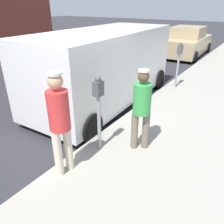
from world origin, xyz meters
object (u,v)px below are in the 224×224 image
at_px(parked_van, 105,66).
at_px(pedestrian_in_red, 60,119).
at_px(pedestrian_in_green, 142,106).
at_px(parking_meter_far, 179,58).
at_px(parked_sedan_ahead, 187,43).
at_px(parking_meter_near, 99,102).

bearing_deg(parked_van, pedestrian_in_red, -66.23).
distance_m(pedestrian_in_green, parked_van, 2.82).
height_order(parking_meter_far, pedestrian_in_red, pedestrian_in_red).
xyz_separation_m(pedestrian_in_green, parked_sedan_ahead, (-2.17, 10.12, -0.33)).
distance_m(parking_meter_near, parked_van, 2.75).
xyz_separation_m(parking_meter_far, pedestrian_in_green, (0.65, -3.98, -0.10)).
bearing_deg(parking_meter_far, parked_van, -124.90).
bearing_deg(parked_sedan_ahead, parking_meter_near, -81.84).
distance_m(parking_meter_far, pedestrian_in_green, 4.03).
relative_size(pedestrian_in_green, pedestrian_in_red, 0.91).
bearing_deg(pedestrian_in_red, parking_meter_far, 89.00).
relative_size(parking_meter_far, parked_sedan_ahead, 0.34).
bearing_deg(parked_sedan_ahead, pedestrian_in_red, -82.92).
relative_size(parking_meter_near, pedestrian_in_green, 0.93).
xyz_separation_m(parking_meter_near, parked_sedan_ahead, (-1.52, 10.60, -0.43)).
bearing_deg(parked_sedan_ahead, parked_van, -89.86).
xyz_separation_m(parking_meter_near, parking_meter_far, (0.00, 4.46, 0.00)).
distance_m(parking_meter_near, parked_sedan_ahead, 10.72).
distance_m(parking_meter_far, parked_van, 2.62).
distance_m(pedestrian_in_green, parked_sedan_ahead, 10.36).
relative_size(pedestrian_in_red, parked_van, 0.34).
bearing_deg(parking_meter_far, parking_meter_near, -90.00).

